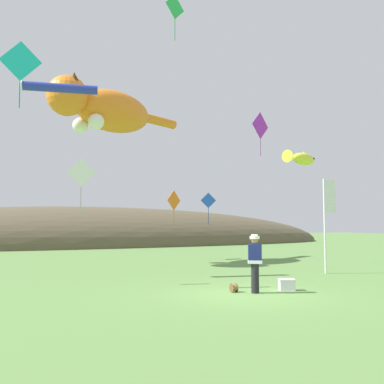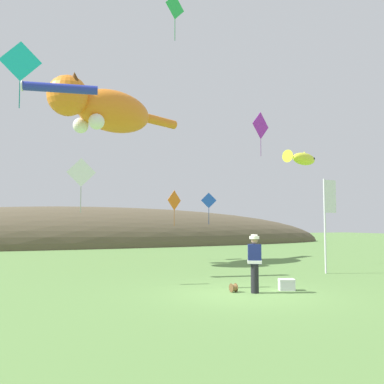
% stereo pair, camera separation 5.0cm
% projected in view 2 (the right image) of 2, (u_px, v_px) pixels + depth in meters
% --- Properties ---
extents(ground_plane, '(120.00, 120.00, 0.00)m').
position_uv_depth(ground_plane, '(245.00, 294.00, 12.77)').
color(ground_plane, '#5B8442').
extents(distant_hill_ridge, '(53.27, 12.93, 7.24)m').
position_uv_depth(distant_hill_ridge, '(83.00, 245.00, 39.91)').
color(distant_hill_ridge, brown).
rests_on(distant_hill_ridge, ground).
extents(festival_attendant, '(0.49, 0.43, 1.77)m').
position_uv_depth(festival_attendant, '(255.00, 261.00, 13.03)').
color(festival_attendant, black).
rests_on(festival_attendant, ground).
extents(kite_spool, '(0.17, 0.27, 0.27)m').
position_uv_depth(kite_spool, '(234.00, 288.00, 13.14)').
color(kite_spool, olive).
rests_on(kite_spool, ground).
extents(picnic_cooler, '(0.58, 0.49, 0.36)m').
position_uv_depth(picnic_cooler, '(287.00, 285.00, 13.49)').
color(picnic_cooler, white).
rests_on(picnic_cooler, ground).
extents(festival_banner_pole, '(0.66, 0.08, 4.00)m').
position_uv_depth(festival_banner_pole, '(328.00, 211.00, 18.17)').
color(festival_banner_pole, silver).
rests_on(festival_banner_pole, ground).
extents(kite_giant_cat, '(8.11, 4.66, 2.66)m').
position_uv_depth(kite_giant_cat, '(105.00, 110.00, 22.96)').
color(kite_giant_cat, orange).
extents(kite_fish_windsock, '(2.27, 1.32, 0.68)m').
position_uv_depth(kite_fish_windsock, '(301.00, 158.00, 20.36)').
color(kite_fish_windsock, yellow).
extents(kite_tube_streamer, '(2.95, 0.95, 0.44)m').
position_uv_depth(kite_tube_streamer, '(60.00, 88.00, 17.07)').
color(kite_tube_streamer, '#2633A5').
extents(kite_diamond_green, '(0.97, 0.43, 1.95)m').
position_uv_depth(kite_diamond_green, '(175.00, 7.00, 17.47)').
color(kite_diamond_green, green).
extents(kite_diamond_orange, '(1.04, 0.58, 2.08)m').
position_uv_depth(kite_diamond_orange, '(174.00, 201.00, 24.88)').
color(kite_diamond_orange, orange).
extents(kite_diamond_teal, '(1.34, 0.19, 2.25)m').
position_uv_depth(kite_diamond_teal, '(20.00, 62.00, 14.06)').
color(kite_diamond_teal, '#19BFBF').
extents(kite_diamond_blue, '(0.83, 0.31, 1.78)m').
position_uv_depth(kite_diamond_blue, '(209.00, 201.00, 23.95)').
color(kite_diamond_blue, blue).
extents(kite_diamond_white, '(0.99, 0.12, 1.90)m').
position_uv_depth(kite_diamond_white, '(81.00, 173.00, 14.82)').
color(kite_diamond_white, white).
extents(kite_diamond_violet, '(1.33, 0.57, 2.34)m').
position_uv_depth(kite_diamond_violet, '(261.00, 126.00, 22.31)').
color(kite_diamond_violet, purple).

